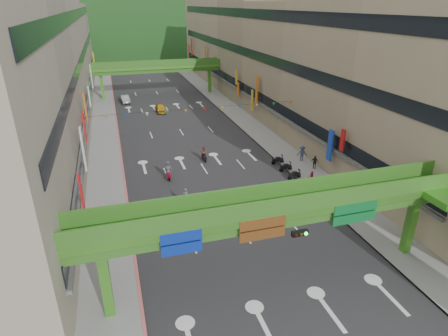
{
  "coord_description": "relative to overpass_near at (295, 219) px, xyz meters",
  "views": [
    {
      "loc": [
        -9.33,
        -12.86,
        17.81
      ],
      "look_at": [
        0.0,
        18.0,
        3.5
      ],
      "focal_mm": 30.0,
      "sensor_mm": 36.0,
      "label": 1
    }
  ],
  "objects": [
    {
      "name": "road_slab",
      "position": [
        -0.93,
        44.62,
        -5.2
      ],
      "size": [
        18.0,
        140.0,
        0.02
      ],
      "primitive_type": "cube",
      "color": "#28282B",
      "rests_on": "ground"
    },
    {
      "name": "sidewalk_left",
      "position": [
        -11.93,
        44.62,
        -5.13
      ],
      "size": [
        4.0,
        140.0,
        0.15
      ],
      "primitive_type": "cube",
      "color": "gray",
      "rests_on": "ground"
    },
    {
      "name": "sidewalk_right",
      "position": [
        10.07,
        44.62,
        -5.13
      ],
      "size": [
        4.0,
        140.0,
        0.15
      ],
      "primitive_type": "cube",
      "color": "gray",
      "rests_on": "ground"
    },
    {
      "name": "curb_left",
      "position": [
        -10.03,
        44.62,
        -5.12
      ],
      "size": [
        0.2,
        140.0,
        0.18
      ],
      "primitive_type": "cube",
      "color": "#CC5959",
      "rests_on": "ground"
    },
    {
      "name": "curb_right",
      "position": [
        8.17,
        44.62,
        -5.12
      ],
      "size": [
        0.2,
        140.0,
        0.18
      ],
      "primitive_type": "cube",
      "color": "gray",
      "rests_on": "ground"
    },
    {
      "name": "building_row_left",
      "position": [
        -19.86,
        44.62,
        4.25
      ],
      "size": [
        12.8,
        95.0,
        19.0
      ],
      "color": "#9E937F",
      "rests_on": "ground"
    },
    {
      "name": "building_row_right",
      "position": [
        18.0,
        44.62,
        4.25
      ],
      "size": [
        12.8,
        95.0,
        19.0
      ],
      "color": "gray",
      "rests_on": "ground"
    },
    {
      "name": "overpass_near",
      "position": [
        0.0,
        0.0,
        0.0
      ],
      "size": [
        28.0,
        12.27,
        7.1
      ],
      "color": "#4C9E2D",
      "rests_on": "ground"
    },
    {
      "name": "overpass_far",
      "position": [
        -0.93,
        59.62,
        0.2
      ],
      "size": [
        28.0,
        2.2,
        7.1
      ],
      "color": "#4C9E2D",
      "rests_on": "ground"
    },
    {
      "name": "hill_left",
      "position": [
        -15.93,
        154.62,
        -5.21
      ],
      "size": [
        168.0,
        140.0,
        112.0
      ],
      "primitive_type": "ellipsoid",
      "color": "#1C4419",
      "rests_on": "ground"
    },
    {
      "name": "hill_right",
      "position": [
        24.07,
        174.62,
        -5.21
      ],
      "size": [
        208.0,
        176.0,
        128.0
      ],
      "primitive_type": "ellipsoid",
      "color": "#1C4419",
      "rests_on": "ground"
    },
    {
      "name": "bunting_string",
      "position": [
        -0.93,
        24.62,
        0.75
      ],
      "size": [
        26.0,
        0.36,
        0.47
      ],
      "color": "black",
      "rests_on": "ground"
    },
    {
      "name": "scooter_rider_near",
      "position": [
        -4.75,
        12.38,
        -4.28
      ],
      "size": [
        0.64,
        1.6,
        1.99
      ],
      "color": "black",
      "rests_on": "ground"
    },
    {
      "name": "scooter_rider_mid",
      "position": [
        -0.33,
        23.03,
        -4.25
      ],
      "size": [
        0.76,
        1.6,
        1.88
      ],
      "color": "black",
      "rests_on": "ground"
    },
    {
      "name": "scooter_rider_left",
      "position": [
        -5.08,
        7.95,
        -4.1
      ],
      "size": [
        1.1,
        1.6,
        2.18
      ],
      "color": "gray",
      "rests_on": "ground"
    },
    {
      "name": "scooter_rider_far",
      "position": [
        -5.36,
        19.06,
        -4.14
      ],
      "size": [
        0.87,
        1.6,
        2.1
      ],
      "color": "maroon",
      "rests_on": "ground"
    },
    {
      "name": "parked_scooter_row",
      "position": [
        7.87,
        16.14,
        -4.68
      ],
      "size": [
        1.6,
        7.15,
        1.08
      ],
      "color": "black",
      "rests_on": "ground"
    },
    {
      "name": "car_silver",
      "position": [
        -7.93,
        55.6,
        -4.5
      ],
      "size": [
        1.9,
        4.39,
        1.41
      ],
      "primitive_type": "imported",
      "rotation": [
        0.0,
        0.0,
        0.1
      ],
      "color": "#9999A0",
      "rests_on": "ground"
    },
    {
      "name": "car_yellow",
      "position": [
        -2.26,
        46.84,
        -4.51
      ],
      "size": [
        1.68,
        4.1,
        1.39
      ],
      "primitive_type": "imported",
      "rotation": [
        0.0,
        0.0,
        -0.01
      ],
      "color": "gold",
      "rests_on": "ground"
    },
    {
      "name": "pedestrian_red",
      "position": [
        8.87,
        13.03,
        -4.44
      ],
      "size": [
        0.82,
        0.68,
        1.54
      ],
      "primitive_type": "imported",
      "rotation": [
        0.0,
        0.0,
        -0.14
      ],
      "color": "#B33054",
      "rests_on": "ground"
    },
    {
      "name": "pedestrian_dark",
      "position": [
        11.27,
        16.76,
        -4.43
      ],
      "size": [
        0.95,
        0.86,
        1.56
      ],
      "primitive_type": "imported",
      "rotation": [
        0.0,
        0.0,
        -0.66
      ],
      "color": "black",
      "rests_on": "ground"
    },
    {
      "name": "pedestrian_blue",
      "position": [
        10.96,
        19.29,
        -4.26
      ],
      "size": [
        1.02,
        0.83,
        1.89
      ],
      "primitive_type": "imported",
      "rotation": [
        0.0,
        0.0,
        2.8
      ],
      "color": "#2B334E",
      "rests_on": "ground"
    }
  ]
}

